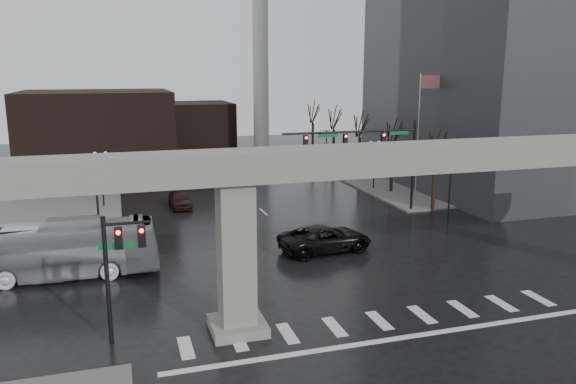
# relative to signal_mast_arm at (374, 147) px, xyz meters

# --- Properties ---
(ground) EXTENTS (160.00, 160.00, 0.00)m
(ground) POSITION_rel_signal_mast_arm_xyz_m (-8.99, -18.80, -5.83)
(ground) COLOR black
(ground) RESTS_ON ground
(sidewalk_ne) EXTENTS (28.00, 36.00, 0.15)m
(sidewalk_ne) POSITION_rel_signal_mast_arm_xyz_m (17.01, 17.20, -5.75)
(sidewalk_ne) COLOR #64615F
(sidewalk_ne) RESTS_ON ground
(elevated_guideway) EXTENTS (48.00, 2.60, 8.70)m
(elevated_guideway) POSITION_rel_signal_mast_arm_xyz_m (-7.73, -18.80, 1.05)
(elevated_guideway) COLOR gray
(elevated_guideway) RESTS_ON ground
(building_far_left) EXTENTS (16.00, 14.00, 10.00)m
(building_far_left) POSITION_rel_signal_mast_arm_xyz_m (-22.99, 23.20, -0.83)
(building_far_left) COLOR black
(building_far_left) RESTS_ON ground
(building_far_mid) EXTENTS (10.00, 10.00, 8.00)m
(building_far_mid) POSITION_rel_signal_mast_arm_xyz_m (-10.99, 33.20, -1.83)
(building_far_mid) COLOR black
(building_far_mid) RESTS_ON ground
(smokestack) EXTENTS (3.60, 3.60, 30.00)m
(smokestack) POSITION_rel_signal_mast_arm_xyz_m (-2.99, 27.20, 7.52)
(smokestack) COLOR silver
(smokestack) RESTS_ON ground
(signal_mast_arm) EXTENTS (12.12, 0.43, 8.00)m
(signal_mast_arm) POSITION_rel_signal_mast_arm_xyz_m (0.00, 0.00, 0.00)
(signal_mast_arm) COLOR black
(signal_mast_arm) RESTS_ON ground
(signal_left_pole) EXTENTS (2.30, 0.30, 6.00)m
(signal_left_pole) POSITION_rel_signal_mast_arm_xyz_m (-21.24, -18.30, -1.76)
(signal_left_pole) COLOR black
(signal_left_pole) RESTS_ON ground
(flagpole_assembly) EXTENTS (2.06, 0.12, 12.00)m
(flagpole_assembly) POSITION_rel_signal_mast_arm_xyz_m (6.30, 3.20, 1.70)
(flagpole_assembly) COLOR silver
(flagpole_assembly) RESTS_ON ground
(lamp_right_0) EXTENTS (1.22, 0.32, 5.11)m
(lamp_right_0) POSITION_rel_signal_mast_arm_xyz_m (4.51, -4.80, -2.36)
(lamp_right_0) COLOR black
(lamp_right_0) RESTS_ON ground
(lamp_right_1) EXTENTS (1.22, 0.32, 5.11)m
(lamp_right_1) POSITION_rel_signal_mast_arm_xyz_m (4.51, 9.20, -2.36)
(lamp_right_1) COLOR black
(lamp_right_1) RESTS_ON ground
(lamp_right_2) EXTENTS (1.22, 0.32, 5.11)m
(lamp_right_2) POSITION_rel_signal_mast_arm_xyz_m (4.51, 23.20, -2.36)
(lamp_right_2) COLOR black
(lamp_right_2) RESTS_ON ground
(lamp_left_0) EXTENTS (1.22, 0.32, 5.11)m
(lamp_left_0) POSITION_rel_signal_mast_arm_xyz_m (-22.49, -4.80, -2.36)
(lamp_left_0) COLOR black
(lamp_left_0) RESTS_ON ground
(lamp_left_1) EXTENTS (1.22, 0.32, 5.11)m
(lamp_left_1) POSITION_rel_signal_mast_arm_xyz_m (-22.49, 9.20, -2.36)
(lamp_left_1) COLOR black
(lamp_left_1) RESTS_ON ground
(lamp_left_2) EXTENTS (1.22, 0.32, 5.11)m
(lamp_left_2) POSITION_rel_signal_mast_arm_xyz_m (-22.49, 23.20, -2.36)
(lamp_left_2) COLOR black
(lamp_left_2) RESTS_ON ground
(tree_right_0) EXTENTS (1.09, 1.58, 7.50)m
(tree_right_0) POSITION_rel_signal_mast_arm_xyz_m (5.54, -0.78, -3.04)
(tree_right_0) COLOR black
(tree_right_0) RESTS_ON ground
(tree_right_1) EXTENTS (1.09, 1.61, 7.67)m
(tree_right_1) POSITION_rel_signal_mast_arm_xyz_m (5.54, 7.22, -2.98)
(tree_right_1) COLOR black
(tree_right_1) RESTS_ON ground
(tree_right_2) EXTENTS (1.10, 1.63, 7.85)m
(tree_right_2) POSITION_rel_signal_mast_arm_xyz_m (5.54, 15.22, -2.91)
(tree_right_2) COLOR black
(tree_right_2) RESTS_ON ground
(tree_right_3) EXTENTS (1.11, 1.66, 8.02)m
(tree_right_3) POSITION_rel_signal_mast_arm_xyz_m (5.54, 23.22, -2.85)
(tree_right_3) COLOR black
(tree_right_3) RESTS_ON ground
(tree_right_4) EXTENTS (1.12, 1.69, 8.19)m
(tree_right_4) POSITION_rel_signal_mast_arm_xyz_m (5.54, 31.22, -2.79)
(tree_right_4) COLOR black
(tree_right_4) RESTS_ON ground
(pickup_truck) EXTENTS (6.77, 3.66, 1.80)m
(pickup_truck) POSITION_rel_signal_mast_arm_xyz_m (-7.67, -8.67, -4.93)
(pickup_truck) COLOR black
(pickup_truck) RESTS_ON ground
(city_bus) EXTENTS (12.50, 3.36, 3.46)m
(city_bus) POSITION_rel_signal_mast_arm_xyz_m (-25.11, -8.69, -4.10)
(city_bus) COLOR silver
(city_bus) RESTS_ON ground
(far_car) EXTENTS (1.90, 4.51, 1.52)m
(far_car) POSITION_rel_signal_mast_arm_xyz_m (-15.85, 7.05, -5.07)
(far_car) COLOR black
(far_car) RESTS_ON ground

